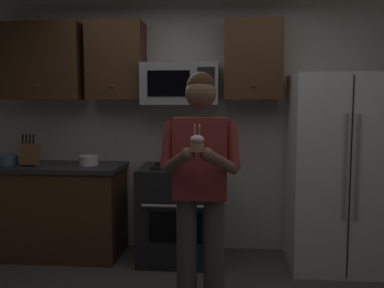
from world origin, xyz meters
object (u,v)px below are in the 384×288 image
object	(u,v)px
refrigerator	(339,172)
bowl_large_white	(88,160)
bowl_small_colored	(8,160)
cupcake	(197,143)
microwave	(181,84)
knife_block	(30,154)
person	(200,180)
oven_range	(180,213)

from	to	relation	value
refrigerator	bowl_large_white	size ratio (longest dim) A/B	8.94
bowl_small_colored	cupcake	distance (m)	2.45
microwave	knife_block	world-z (taller)	microwave
knife_block	refrigerator	bearing A→B (deg)	-0.19
knife_block	bowl_large_white	world-z (taller)	knife_block
refrigerator	person	size ratio (longest dim) A/B	1.02
oven_range	refrigerator	world-z (taller)	refrigerator
bowl_small_colored	knife_block	bearing A→B (deg)	-6.24
microwave	bowl_large_white	distance (m)	1.19
microwave	knife_block	xyz separation A→B (m)	(-1.49, -0.15, -0.69)
microwave	bowl_small_colored	distance (m)	1.89
oven_range	knife_block	xyz separation A→B (m)	(-1.49, -0.03, 0.57)
knife_block	person	size ratio (longest dim) A/B	0.18
oven_range	bowl_large_white	xyz separation A→B (m)	(-0.92, 0.04, 0.51)
bowl_large_white	person	distance (m)	1.61
microwave	refrigerator	distance (m)	1.72
refrigerator	bowl_large_white	world-z (taller)	refrigerator
bowl_large_white	cupcake	world-z (taller)	cupcake
oven_range	cupcake	bearing A→B (deg)	-78.78
oven_range	bowl_large_white	distance (m)	1.05
refrigerator	knife_block	distance (m)	2.99
oven_range	bowl_small_colored	distance (m)	1.80
person	knife_block	bearing A→B (deg)	150.04
oven_range	microwave	size ratio (longest dim) A/B	1.26
person	cupcake	xyz separation A→B (m)	(0.00, -0.33, 0.30)
cupcake	microwave	bearing A→B (deg)	100.34
bowl_large_white	refrigerator	bearing A→B (deg)	-1.78
bowl_small_colored	person	xyz separation A→B (m)	(2.00, -1.04, 0.03)
refrigerator	person	bearing A→B (deg)	-140.62
refrigerator	person	xyz separation A→B (m)	(-1.23, -1.01, 0.10)
microwave	bowl_small_colored	world-z (taller)	microwave
knife_block	bowl_large_white	xyz separation A→B (m)	(0.57, 0.07, -0.07)
bowl_small_colored	cupcake	size ratio (longest dim) A/B	1.15
refrigerator	bowl_large_white	bearing A→B (deg)	178.22
refrigerator	person	distance (m)	1.59
refrigerator	cupcake	world-z (taller)	refrigerator
oven_range	cupcake	distance (m)	1.63
refrigerator	bowl_small_colored	size ratio (longest dim) A/B	9.01
knife_block	cupcake	distance (m)	2.23
microwave	person	world-z (taller)	microwave
microwave	bowl_small_colored	xyz separation A→B (m)	(-1.73, -0.12, -0.75)
refrigerator	bowl_small_colored	world-z (taller)	refrigerator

